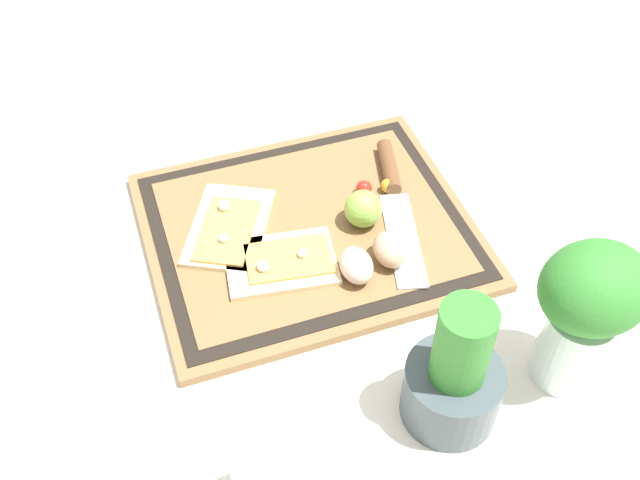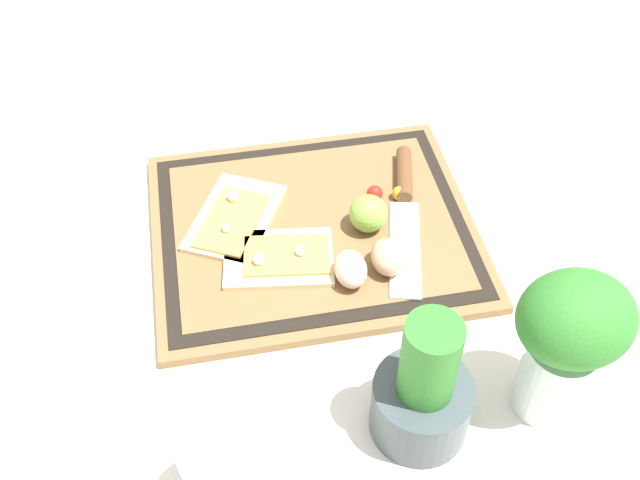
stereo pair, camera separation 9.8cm
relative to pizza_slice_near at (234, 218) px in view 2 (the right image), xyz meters
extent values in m
plane|color=silver|center=(-0.11, 0.03, -0.02)|extent=(6.00, 6.00, 0.00)
cube|color=brown|center=(-0.11, 0.03, -0.02)|extent=(0.44, 0.37, 0.01)
cube|color=black|center=(-0.11, 0.03, -0.01)|extent=(0.41, 0.34, 0.00)
cube|color=brown|center=(-0.11, 0.03, -0.01)|extent=(0.38, 0.30, 0.00)
cube|color=beige|center=(0.00, 0.00, 0.00)|extent=(0.16, 0.18, 0.01)
cube|color=#E08E47|center=(0.00, 0.01, 0.00)|extent=(0.12, 0.14, 0.00)
sphere|color=silver|center=(0.00, -0.03, 0.01)|extent=(0.02, 0.02, 0.02)
sphere|color=silver|center=(0.01, 0.03, 0.01)|extent=(0.01, 0.01, 0.01)
cube|color=beige|center=(-0.05, 0.08, 0.00)|extent=(0.15, 0.12, 0.01)
cube|color=#E08E47|center=(-0.06, 0.08, 0.00)|extent=(0.12, 0.08, 0.00)
sphere|color=silver|center=(-0.02, 0.09, 0.01)|extent=(0.02, 0.02, 0.02)
sphere|color=silver|center=(-0.08, 0.09, 0.01)|extent=(0.01, 0.01, 0.01)
cube|color=silver|center=(-0.22, 0.09, 0.00)|extent=(0.08, 0.18, 0.00)
cylinder|color=brown|center=(-0.25, -0.04, 0.01)|extent=(0.05, 0.10, 0.02)
ellipsoid|color=tan|center=(-0.18, 0.12, 0.02)|extent=(0.04, 0.06, 0.04)
ellipsoid|color=beige|center=(-0.13, 0.13, 0.02)|extent=(0.04, 0.06, 0.04)
sphere|color=#7FB742|center=(-0.18, 0.05, 0.02)|extent=(0.05, 0.05, 0.05)
sphere|color=red|center=(-0.20, -0.01, 0.01)|extent=(0.02, 0.02, 0.02)
sphere|color=gold|center=(-0.23, 0.00, 0.01)|extent=(0.02, 0.02, 0.02)
cylinder|color=#3D474C|center=(-0.17, 0.34, 0.02)|extent=(0.11, 0.11, 0.08)
cylinder|color=#2D7528|center=(-0.17, 0.34, 0.09)|extent=(0.06, 0.06, 0.14)
cylinder|color=silver|center=(0.05, 0.39, 0.08)|extent=(0.07, 0.07, 0.01)
cylinder|color=silver|center=(-0.31, 0.34, 0.03)|extent=(0.08, 0.08, 0.11)
ellipsoid|color=#2D7528|center=(-0.31, 0.34, 0.13)|extent=(0.12, 0.11, 0.10)
camera|label=1|loc=(0.11, 0.70, 0.73)|focal=42.00mm
camera|label=2|loc=(0.02, 0.73, 0.73)|focal=42.00mm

